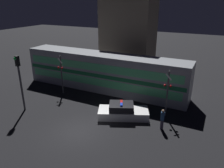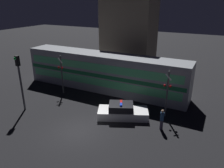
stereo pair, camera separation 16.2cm
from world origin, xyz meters
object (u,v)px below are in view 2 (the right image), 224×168
Objects in this scene: police_car at (122,112)px; crossing_signal_near at (167,92)px; traffic_light_corner at (20,77)px; pedestrian at (162,119)px; train at (104,72)px.

crossing_signal_near reaches higher than police_car.
traffic_light_corner is (-12.07, -4.75, 0.96)m from crossing_signal_near.
pedestrian reaches higher than police_car.
crossing_signal_near is 13.01m from traffic_light_corner.
police_car is (4.62, -4.93, -1.55)m from train.
police_car is 9.63m from traffic_light_corner.
pedestrian is (8.19, -5.33, -1.18)m from train.
crossing_signal_near reaches higher than train.
pedestrian is at bearing -30.42° from police_car.
police_car is 0.91× the size of traffic_light_corner.
police_car is 3.61m from pedestrian.
traffic_light_corner is at bearing -168.52° from pedestrian.
crossing_signal_near is at bearing 5.12° from police_car.
pedestrian is at bearing 11.48° from traffic_light_corner.
crossing_signal_near is 0.81× the size of traffic_light_corner.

